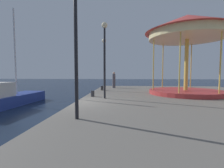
{
  "coord_description": "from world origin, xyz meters",
  "views": [
    {
      "loc": [
        2.56,
        -8.52,
        2.32
      ],
      "look_at": [
        1.63,
        5.19,
        1.43
      ],
      "focal_mm": 25.33,
      "sensor_mm": 36.0,
      "label": 1
    }
  ],
  "objects": [
    {
      "name": "bollard_center",
      "position": [
        0.65,
        5.88,
        1.0
      ],
      "size": [
        0.24,
        0.24,
        0.4
      ],
      "primitive_type": "cylinder",
      "color": "#2D2D33",
      "rests_on": "quay_dock"
    },
    {
      "name": "lamp_post_mid_promenade",
      "position": [
        1.45,
        1.12,
        3.93
      ],
      "size": [
        0.36,
        0.36,
        4.62
      ],
      "color": "black",
      "rests_on": "quay_dock"
    },
    {
      "name": "sailboat_blue",
      "position": [
        -5.72,
        1.74,
        0.65
      ],
      "size": [
        2.34,
        6.74,
        7.21
      ],
      "color": "navy",
      "rests_on": "ground"
    },
    {
      "name": "carousel",
      "position": [
        7.28,
        3.64,
        5.19
      ],
      "size": [
        6.12,
        6.12,
        5.83
      ],
      "color": "#B23333",
      "rests_on": "quay_dock"
    },
    {
      "name": "ground_plane",
      "position": [
        0.0,
        0.0,
        0.0
      ],
      "size": [
        120.0,
        120.0,
        0.0
      ],
      "primitive_type": "plane",
      "color": "#162338"
    },
    {
      "name": "lamp_post_far_end",
      "position": [
        0.89,
        5.6,
        3.93
      ],
      "size": [
        0.36,
        0.36,
        4.62
      ],
      "color": "black",
      "rests_on": "quay_dock"
    },
    {
      "name": "person_near_carousel",
      "position": [
        1.61,
        8.45,
        1.61
      ],
      "size": [
        0.34,
        0.34,
        1.72
      ],
      "color": "#514C56",
      "rests_on": "quay_dock"
    },
    {
      "name": "lamp_post_near_edge",
      "position": [
        1.02,
        -3.36,
        3.89
      ],
      "size": [
        0.36,
        0.36,
        4.56
      ],
      "color": "black",
      "rests_on": "quay_dock"
    },
    {
      "name": "quay_dock",
      "position": [
        6.9,
        0.0,
        0.4
      ],
      "size": [
        13.8,
        22.41,
        0.8
      ],
      "primitive_type": "cube",
      "color": "slate",
      "rests_on": "ground"
    },
    {
      "name": "bollard_north",
      "position": [
        0.56,
        1.83,
        1.0
      ],
      "size": [
        0.24,
        0.24,
        0.4
      ],
      "primitive_type": "cylinder",
      "color": "#2D2D33",
      "rests_on": "quay_dock"
    }
  ]
}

